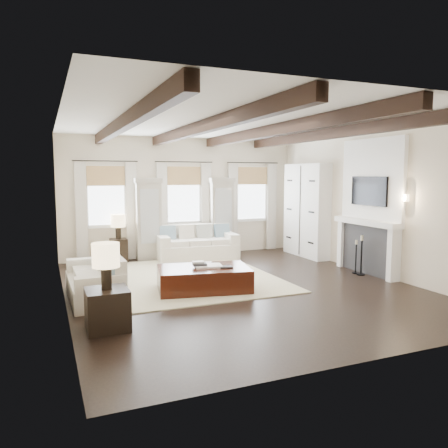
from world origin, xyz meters
name	(u,v)px	position (x,y,z in m)	size (l,w,h in m)	color
ground	(240,287)	(0.00, 0.00, 0.00)	(7.50, 7.50, 0.00)	black
room_shell	(254,189)	(0.75, 0.90, 1.89)	(6.54, 7.54, 3.22)	beige
area_rug	(189,277)	(-0.69, 1.14, 0.01)	(3.48, 4.14, 0.02)	beige
sofa_back	(197,245)	(0.16, 3.11, 0.36)	(2.15, 1.11, 0.89)	white
sofa_left	(98,281)	(-2.69, 0.25, 0.32)	(0.88, 1.89, 0.80)	white
ottoman	(204,279)	(-0.76, 0.02, 0.22)	(1.71, 1.07, 0.45)	black
tray	(208,266)	(-0.66, 0.01, 0.47)	(0.50, 0.38, 0.04)	white
book_lower	(200,264)	(-0.83, 0.04, 0.51)	(0.26, 0.20, 0.04)	#262628
book_upper	(198,262)	(-0.84, 0.09, 0.54)	(0.22, 0.17, 0.03)	beige
book_loose	(226,267)	(-0.37, -0.17, 0.46)	(0.24, 0.18, 0.03)	#262628
side_table_front	(107,309)	(-2.75, -1.46, 0.29)	(0.59, 0.59, 0.59)	black
lamp_front	(106,258)	(-2.75, -1.46, 1.04)	(0.39, 0.39, 0.66)	black
side_table_back	(119,251)	(-1.82, 3.39, 0.30)	(0.40, 0.40, 0.60)	black
lamp_back	(118,222)	(-1.82, 3.39, 1.02)	(0.36, 0.36, 0.62)	black
candlestick_near	(361,259)	(2.90, -0.09, 0.37)	(0.18, 0.18, 0.88)	black
candlestick_far	(356,260)	(2.90, 0.09, 0.31)	(0.15, 0.15, 0.76)	black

